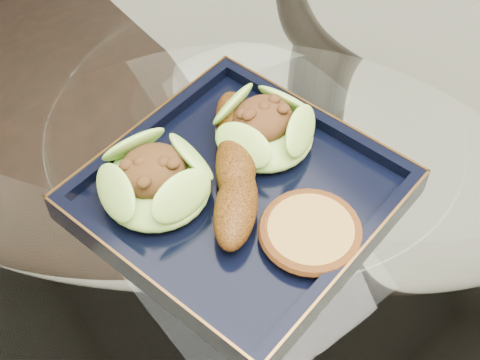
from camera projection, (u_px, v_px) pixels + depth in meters
dining_table at (252, 238)px, 0.85m from camera, size 1.13×1.13×0.77m
dining_chair at (4, 98)px, 1.02m from camera, size 0.49×0.49×1.06m
navy_plate at (240, 199)px, 0.67m from camera, size 0.32×0.32×0.02m
lettuce_wrap_left at (155, 183)px, 0.65m from camera, size 0.14×0.14×0.04m
lettuce_wrap_right at (264, 130)px, 0.69m from camera, size 0.11×0.11×0.04m
roasted_plantain at (236, 165)px, 0.66m from camera, size 0.15×0.18×0.04m
crumb_patty at (310, 233)px, 0.62m from camera, size 0.10×0.10×0.02m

